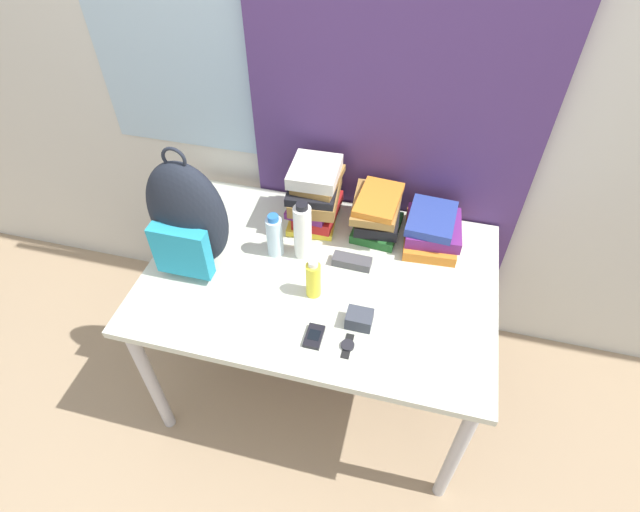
# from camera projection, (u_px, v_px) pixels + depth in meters

# --- Properties ---
(ground_plane) EXTENTS (12.00, 12.00, 0.00)m
(ground_plane) POSITION_uv_depth(u_px,v_px,m) (294.00, 467.00, 2.14)
(ground_plane) COLOR #9E8466
(wall_back) EXTENTS (6.00, 0.06, 2.50)m
(wall_back) POSITION_uv_depth(u_px,v_px,m) (353.00, 87.00, 1.91)
(wall_back) COLOR beige
(wall_back) RESTS_ON ground_plane
(curtain_blue) EXTENTS (1.13, 0.04, 2.50)m
(curtain_blue) POSITION_uv_depth(u_px,v_px,m) (395.00, 100.00, 1.85)
(curtain_blue) COLOR #4C336B
(curtain_blue) RESTS_ON ground_plane
(desk) EXTENTS (1.33, 0.90, 0.75)m
(desk) POSITION_uv_depth(u_px,v_px,m) (320.00, 288.00, 1.96)
(desk) COLOR beige
(desk) RESTS_ON ground_plane
(backpack) EXTENTS (0.30, 0.20, 0.52)m
(backpack) POSITION_uv_depth(u_px,v_px,m) (187.00, 219.00, 1.80)
(backpack) COLOR #1E232D
(backpack) RESTS_ON desk
(book_stack_left) EXTENTS (0.22, 0.28, 0.28)m
(book_stack_left) POSITION_uv_depth(u_px,v_px,m) (315.00, 195.00, 2.02)
(book_stack_left) COLOR yellow
(book_stack_left) RESTS_ON desk
(book_stack_center) EXTENTS (0.21, 0.27, 0.19)m
(book_stack_center) POSITION_uv_depth(u_px,v_px,m) (377.00, 213.00, 2.01)
(book_stack_center) COLOR #1E5623
(book_stack_center) RESTS_ON desk
(book_stack_right) EXTENTS (0.23, 0.29, 0.13)m
(book_stack_right) POSITION_uv_depth(u_px,v_px,m) (432.00, 229.00, 1.99)
(book_stack_right) COLOR orange
(book_stack_right) RESTS_ON desk
(water_bottle) EXTENTS (0.06, 0.06, 0.19)m
(water_bottle) POSITION_uv_depth(u_px,v_px,m) (275.00, 236.00, 1.92)
(water_bottle) COLOR silver
(water_bottle) RESTS_ON desk
(sports_bottle) EXTENTS (0.07, 0.07, 0.26)m
(sports_bottle) POSITION_uv_depth(u_px,v_px,m) (303.00, 231.00, 1.90)
(sports_bottle) COLOR white
(sports_bottle) RESTS_ON desk
(sunscreen_bottle) EXTENTS (0.05, 0.05, 0.17)m
(sunscreen_bottle) POSITION_uv_depth(u_px,v_px,m) (314.00, 279.00, 1.78)
(sunscreen_bottle) COLOR yellow
(sunscreen_bottle) RESTS_ON desk
(cell_phone) EXTENTS (0.06, 0.10, 0.02)m
(cell_phone) POSITION_uv_depth(u_px,v_px,m) (314.00, 336.00, 1.70)
(cell_phone) COLOR black
(cell_phone) RESTS_ON desk
(sunglasses_case) EXTENTS (0.15, 0.06, 0.04)m
(sunglasses_case) POSITION_uv_depth(u_px,v_px,m) (352.00, 261.00, 1.93)
(sunglasses_case) COLOR #47474C
(sunglasses_case) RESTS_ON desk
(camera_pouch) EXTENTS (0.09, 0.07, 0.05)m
(camera_pouch) POSITION_uv_depth(u_px,v_px,m) (359.00, 319.00, 1.72)
(camera_pouch) COLOR #383D47
(camera_pouch) RESTS_ON desk
(wristwatch) EXTENTS (0.05, 0.10, 0.01)m
(wristwatch) POSITION_uv_depth(u_px,v_px,m) (348.00, 346.00, 1.67)
(wristwatch) COLOR black
(wristwatch) RESTS_ON desk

